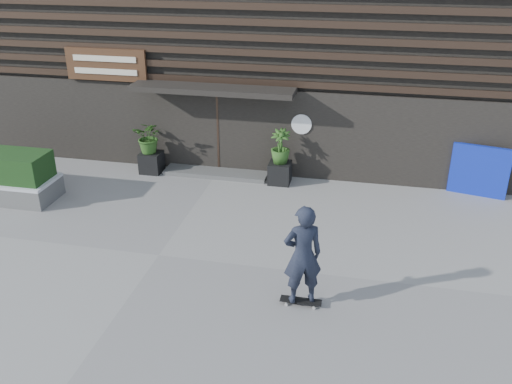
% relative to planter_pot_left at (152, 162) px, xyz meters
% --- Properties ---
extents(ground, '(80.00, 80.00, 0.00)m').
position_rel_planter_pot_left_xyz_m(ground, '(1.90, -4.40, -0.30)').
color(ground, gray).
rests_on(ground, ground).
extents(entrance_step, '(3.00, 0.80, 0.12)m').
position_rel_planter_pot_left_xyz_m(entrance_step, '(1.90, 0.20, -0.24)').
color(entrance_step, '#4D4E4B').
rests_on(entrance_step, ground).
extents(planter_pot_left, '(0.60, 0.60, 0.60)m').
position_rel_planter_pot_left_xyz_m(planter_pot_left, '(0.00, 0.00, 0.00)').
color(planter_pot_left, black).
rests_on(planter_pot_left, ground).
extents(bamboo_left, '(0.86, 0.75, 0.96)m').
position_rel_planter_pot_left_xyz_m(bamboo_left, '(0.00, 0.00, 0.78)').
color(bamboo_left, '#2D591E').
rests_on(bamboo_left, planter_pot_left).
extents(planter_pot_right, '(0.60, 0.60, 0.60)m').
position_rel_planter_pot_left_xyz_m(planter_pot_right, '(3.80, 0.00, 0.00)').
color(planter_pot_right, black).
rests_on(planter_pot_right, ground).
extents(bamboo_right, '(0.54, 0.54, 0.96)m').
position_rel_planter_pot_left_xyz_m(bamboo_right, '(3.80, 0.00, 0.78)').
color(bamboo_right, '#2D591E').
rests_on(bamboo_right, planter_pot_right).
extents(blue_tarp, '(1.46, 0.44, 1.38)m').
position_rel_planter_pot_left_xyz_m(blue_tarp, '(9.06, 0.30, 0.39)').
color(blue_tarp, '#0C1EA5').
rests_on(blue_tarp, ground).
extents(building, '(18.00, 11.00, 8.00)m').
position_rel_planter_pot_left_xyz_m(building, '(1.90, 5.56, 3.69)').
color(building, black).
rests_on(building, ground).
extents(skateboarder, '(0.84, 0.70, 2.06)m').
position_rel_planter_pot_left_xyz_m(skateboarder, '(5.16, -5.51, 0.77)').
color(skateboarder, black).
rests_on(skateboarder, ground).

